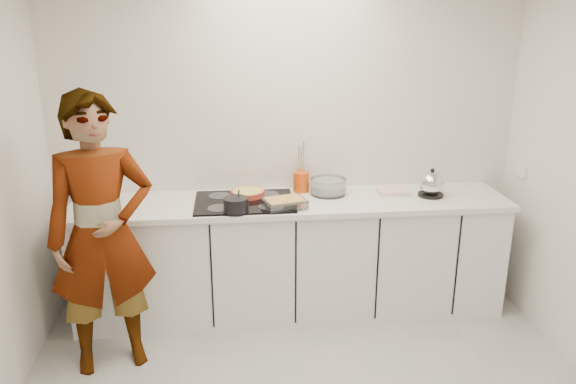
{
  "coord_description": "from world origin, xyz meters",
  "views": [
    {
      "loc": [
        -0.42,
        -2.64,
        2.25
      ],
      "look_at": [
        -0.05,
        1.05,
        1.05
      ],
      "focal_mm": 35.0,
      "sensor_mm": 36.0,
      "label": 1
    }
  ],
  "objects": [
    {
      "name": "kettle",
      "position": [
        1.06,
        1.27,
        1.0
      ],
      "size": [
        0.23,
        0.23,
        0.22
      ],
      "color": "black",
      "rests_on": "countertop"
    },
    {
      "name": "wall_back",
      "position": [
        0.0,
        1.6,
        1.3
      ],
      "size": [
        3.6,
        0.0,
        2.6
      ],
      "primitive_type": "cube",
      "color": "silver",
      "rests_on": "ground"
    },
    {
      "name": "baking_dish",
      "position": [
        -0.07,
        1.11,
        0.95
      ],
      "size": [
        0.33,
        0.28,
        0.06
      ],
      "color": "silver",
      "rests_on": "hob"
    },
    {
      "name": "saucepan",
      "position": [
        -0.41,
        1.04,
        0.97
      ],
      "size": [
        0.2,
        0.2,
        0.17
      ],
      "color": "black",
      "rests_on": "hob"
    },
    {
      "name": "hob",
      "position": [
        -0.35,
        1.26,
        0.92
      ],
      "size": [
        0.72,
        0.54,
        0.01
      ],
      "primitive_type": "cube",
      "color": "black",
      "rests_on": "countertop"
    },
    {
      "name": "base_cabinets",
      "position": [
        0.0,
        1.28,
        0.43
      ],
      "size": [
        3.2,
        0.58,
        0.87
      ],
      "primitive_type": "cube",
      "color": "white",
      "rests_on": "floor"
    },
    {
      "name": "countertop",
      "position": [
        0.0,
        1.28,
        0.89
      ],
      "size": [
        3.24,
        0.64,
        0.04
      ],
      "primitive_type": "cube",
      "color": "white",
      "rests_on": "base_cabinets"
    },
    {
      "name": "mixing_bowl",
      "position": [
        0.29,
        1.4,
        0.97
      ],
      "size": [
        0.32,
        0.32,
        0.13
      ],
      "color": "silver",
      "rests_on": "countertop"
    },
    {
      "name": "tea_towel",
      "position": [
        0.79,
        1.36,
        0.93
      ],
      "size": [
        0.23,
        0.17,
        0.04
      ],
      "primitive_type": "cube",
      "rotation": [
        0.0,
        0.0,
        -0.02
      ],
      "color": "white",
      "rests_on": "countertop"
    },
    {
      "name": "utensil_crock",
      "position": [
        0.1,
        1.49,
        0.99
      ],
      "size": [
        0.13,
        0.13,
        0.15
      ],
      "primitive_type": "cylinder",
      "rotation": [
        0.0,
        0.0,
        0.07
      ],
      "color": "#CD450D",
      "rests_on": "countertop"
    },
    {
      "name": "tart_dish",
      "position": [
        -0.32,
        1.38,
        0.95
      ],
      "size": [
        0.32,
        0.32,
        0.04
      ],
      "color": "#BE412D",
      "rests_on": "hob"
    },
    {
      "name": "cook",
      "position": [
        -1.26,
        0.71,
        0.91
      ],
      "size": [
        0.76,
        0.61,
        1.82
      ],
      "primitive_type": "imported",
      "rotation": [
        0.0,
        0.0,
        0.29
      ],
      "color": "white",
      "rests_on": "floor"
    }
  ]
}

